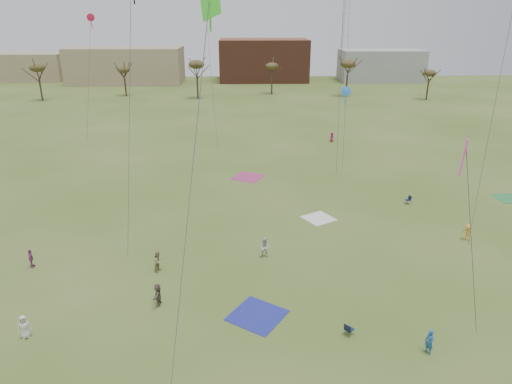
{
  "coord_description": "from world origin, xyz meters",
  "views": [
    {
      "loc": [
        -0.85,
        -22.13,
        18.82
      ],
      "look_at": [
        0.0,
        12.0,
        5.5
      ],
      "focal_mm": 32.03,
      "sensor_mm": 36.0,
      "label": 1
    }
  ],
  "objects_px": {
    "flyer_near_right": "(429,342)",
    "radio_tower": "(346,13)",
    "flyer_near_left": "(24,327)",
    "camp_chair_right": "(408,201)",
    "camp_chair_center": "(349,331)"
  },
  "relations": [
    {
      "from": "flyer_near_right",
      "to": "radio_tower",
      "type": "height_order",
      "value": "radio_tower"
    },
    {
      "from": "flyer_near_right",
      "to": "flyer_near_left",
      "type": "bearing_deg",
      "value": -122.71
    },
    {
      "from": "flyer_near_left",
      "to": "radio_tower",
      "type": "distance_m",
      "value": 132.63
    },
    {
      "from": "camp_chair_right",
      "to": "radio_tower",
      "type": "height_order",
      "value": "radio_tower"
    },
    {
      "from": "camp_chair_right",
      "to": "flyer_near_left",
      "type": "bearing_deg",
      "value": -75.23
    },
    {
      "from": "camp_chair_center",
      "to": "camp_chair_right",
      "type": "distance_m",
      "value": 23.69
    },
    {
      "from": "camp_chair_center",
      "to": "flyer_near_right",
      "type": "bearing_deg",
      "value": -155.35
    },
    {
      "from": "camp_chair_right",
      "to": "radio_tower",
      "type": "bearing_deg",
      "value": 153.42
    },
    {
      "from": "flyer_near_right",
      "to": "camp_chair_right",
      "type": "xyz_separation_m",
      "value": [
        6.49,
        22.82,
        -0.55
      ]
    },
    {
      "from": "flyer_near_right",
      "to": "radio_tower",
      "type": "relative_size",
      "value": 0.04
    },
    {
      "from": "flyer_near_right",
      "to": "radio_tower",
      "type": "xyz_separation_m",
      "value": [
        20.07,
        125.56,
        18.4
      ]
    },
    {
      "from": "flyer_near_left",
      "to": "camp_chair_center",
      "type": "bearing_deg",
      "value": -25.48
    },
    {
      "from": "flyer_near_right",
      "to": "camp_chair_center",
      "type": "height_order",
      "value": "flyer_near_right"
    },
    {
      "from": "camp_chair_center",
      "to": "camp_chair_right",
      "type": "xyz_separation_m",
      "value": [
        10.85,
        21.06,
        0.0
      ]
    },
    {
      "from": "flyer_near_left",
      "to": "flyer_near_right",
      "type": "relative_size",
      "value": 0.98
    }
  ]
}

